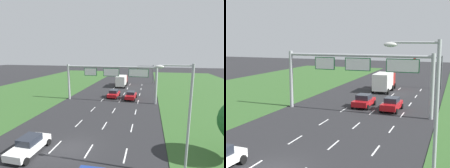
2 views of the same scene
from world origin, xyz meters
TOP-DOWN VIEW (x-y plane):
  - ground_plane at (0.00, 0.00)m, footprint 200.00×200.00m
  - lane_dashes_inner_left at (-1.75, 9.00)m, footprint 0.14×56.40m
  - lane_dashes_inner_right at (1.75, 9.00)m, footprint 0.14×56.40m
  - lane_dashes_slip at (5.25, 9.00)m, footprint 0.14×56.40m
  - car_near_red at (-3.55, -1.42)m, footprint 2.15×4.40m
  - car_lead_silver at (0.05, 20.35)m, footprint 2.27×4.18m
  - car_mid_lane at (3.71, 19.60)m, footprint 2.24×4.14m
  - box_truck at (-0.20, 32.80)m, footprint 2.73×7.19m
  - sign_gantry at (0.30, 17.18)m, footprint 17.24×0.44m
  - traffic_light_mast at (6.33, 38.46)m, footprint 4.76×0.49m
  - street_lamp at (9.60, -1.80)m, footprint 2.61×0.32m

SIDE VIEW (x-z plane):
  - ground_plane at x=0.00m, z-range 0.00..0.00m
  - lane_dashes_inner_left at x=-1.75m, z-range 0.00..0.01m
  - lane_dashes_inner_right at x=1.75m, z-range 0.00..0.01m
  - lane_dashes_slip at x=5.25m, z-range 0.00..0.01m
  - car_near_red at x=-3.55m, z-range -0.01..1.56m
  - car_lead_silver at x=0.05m, z-range 0.00..1.58m
  - car_mid_lane at x=3.71m, z-range 0.00..1.59m
  - box_truck at x=-0.20m, z-range 0.14..3.15m
  - traffic_light_mast at x=6.33m, z-range 1.07..6.67m
  - sign_gantry at x=0.30m, z-range 1.45..8.45m
  - street_lamp at x=9.60m, z-range 0.83..9.33m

